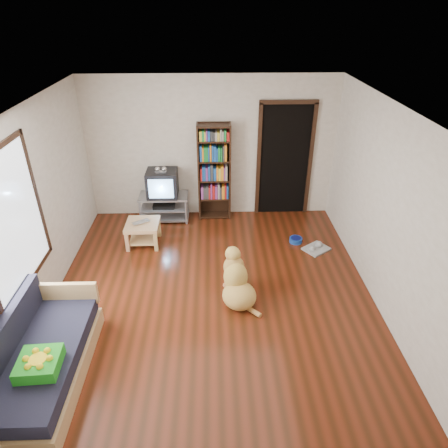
{
  "coord_description": "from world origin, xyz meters",
  "views": [
    {
      "loc": [
        0.02,
        -4.47,
        3.69
      ],
      "look_at": [
        0.17,
        0.43,
        0.9
      ],
      "focal_mm": 32.0,
      "sensor_mm": 36.0,
      "label": 1
    }
  ],
  "objects_px": {
    "laptop": "(142,223)",
    "bookshelf": "(214,167)",
    "dog": "(237,282)",
    "green_cushion": "(39,364)",
    "grey_rag": "(316,249)",
    "sofa": "(41,360)",
    "coffee_table": "(143,229)",
    "tv_stand": "(164,206)",
    "crt_tv": "(162,183)",
    "dog_bowl": "(296,240)"
  },
  "relations": [
    {
      "from": "laptop",
      "to": "bookshelf",
      "type": "bearing_deg",
      "value": 7.01
    },
    {
      "from": "bookshelf",
      "to": "dog",
      "type": "height_order",
      "value": "bookshelf"
    },
    {
      "from": "green_cushion",
      "to": "dog",
      "type": "bearing_deg",
      "value": 32.97
    },
    {
      "from": "laptop",
      "to": "grey_rag",
      "type": "height_order",
      "value": "laptop"
    },
    {
      "from": "green_cushion",
      "to": "laptop",
      "type": "distance_m",
      "value": 3.04
    },
    {
      "from": "bookshelf",
      "to": "sofa",
      "type": "bearing_deg",
      "value": -117.32
    },
    {
      "from": "grey_rag",
      "to": "coffee_table",
      "type": "relative_size",
      "value": 0.73
    },
    {
      "from": "tv_stand",
      "to": "crt_tv",
      "type": "distance_m",
      "value": 0.47
    },
    {
      "from": "green_cushion",
      "to": "laptop",
      "type": "xyz_separation_m",
      "value": [
        0.58,
        2.98,
        -0.08
      ]
    },
    {
      "from": "green_cushion",
      "to": "crt_tv",
      "type": "bearing_deg",
      "value": 74.38
    },
    {
      "from": "dog_bowl",
      "to": "dog",
      "type": "bearing_deg",
      "value": -127.58
    },
    {
      "from": "grey_rag",
      "to": "laptop",
      "type": "bearing_deg",
      "value": 174.86
    },
    {
      "from": "laptop",
      "to": "coffee_table",
      "type": "distance_m",
      "value": 0.13
    },
    {
      "from": "crt_tv",
      "to": "tv_stand",
      "type": "bearing_deg",
      "value": -90.0
    },
    {
      "from": "crt_tv",
      "to": "coffee_table",
      "type": "bearing_deg",
      "value": -107.15
    },
    {
      "from": "laptop",
      "to": "sofa",
      "type": "height_order",
      "value": "sofa"
    },
    {
      "from": "green_cushion",
      "to": "sofa",
      "type": "relative_size",
      "value": 0.23
    },
    {
      "from": "tv_stand",
      "to": "coffee_table",
      "type": "bearing_deg",
      "value": -107.56
    },
    {
      "from": "grey_rag",
      "to": "dog",
      "type": "height_order",
      "value": "dog"
    },
    {
      "from": "dog_bowl",
      "to": "grey_rag",
      "type": "bearing_deg",
      "value": -39.81
    },
    {
      "from": "tv_stand",
      "to": "sofa",
      "type": "relative_size",
      "value": 0.5
    },
    {
      "from": "dog_bowl",
      "to": "dog",
      "type": "distance_m",
      "value": 1.84
    },
    {
      "from": "laptop",
      "to": "grey_rag",
      "type": "distance_m",
      "value": 2.95
    },
    {
      "from": "green_cushion",
      "to": "tv_stand",
      "type": "xyz_separation_m",
      "value": [
        0.85,
        3.88,
        -0.22
      ]
    },
    {
      "from": "dog_bowl",
      "to": "coffee_table",
      "type": "height_order",
      "value": "coffee_table"
    },
    {
      "from": "green_cushion",
      "to": "coffee_table",
      "type": "height_order",
      "value": "green_cushion"
    },
    {
      "from": "green_cushion",
      "to": "dog",
      "type": "relative_size",
      "value": 0.48
    },
    {
      "from": "laptop",
      "to": "coffee_table",
      "type": "xyz_separation_m",
      "value": [
        0.0,
        0.03,
        -0.13
      ]
    },
    {
      "from": "bookshelf",
      "to": "sofa",
      "type": "distance_m",
      "value": 4.26
    },
    {
      "from": "sofa",
      "to": "dog_bowl",
      "type": "bearing_deg",
      "value": 39.43
    },
    {
      "from": "grey_rag",
      "to": "bookshelf",
      "type": "xyz_separation_m",
      "value": [
        -1.69,
        1.25,
        0.99
      ]
    },
    {
      "from": "dog_bowl",
      "to": "sofa",
      "type": "height_order",
      "value": "sofa"
    },
    {
      "from": "coffee_table",
      "to": "bookshelf",
      "type": "bearing_deg",
      "value": 38.0
    },
    {
      "from": "green_cushion",
      "to": "dog",
      "type": "xyz_separation_m",
      "value": [
        2.08,
        1.53,
        -0.22
      ]
    },
    {
      "from": "green_cushion",
      "to": "dog_bowl",
      "type": "bearing_deg",
      "value": 39.63
    },
    {
      "from": "bookshelf",
      "to": "tv_stand",
      "type": "bearing_deg",
      "value": -174.37
    },
    {
      "from": "grey_rag",
      "to": "crt_tv",
      "type": "bearing_deg",
      "value": 156.01
    },
    {
      "from": "dog_bowl",
      "to": "bookshelf",
      "type": "xyz_separation_m",
      "value": [
        -1.39,
        1.0,
        0.96
      ]
    },
    {
      "from": "sofa",
      "to": "dog",
      "type": "xyz_separation_m",
      "value": [
        2.2,
        1.28,
        0.01
      ]
    },
    {
      "from": "laptop",
      "to": "grey_rag",
      "type": "xyz_separation_m",
      "value": [
        2.91,
        -0.26,
        -0.4
      ]
    },
    {
      "from": "laptop",
      "to": "dog_bowl",
      "type": "distance_m",
      "value": 2.64
    },
    {
      "from": "sofa",
      "to": "dog",
      "type": "bearing_deg",
      "value": 30.2
    },
    {
      "from": "crt_tv",
      "to": "green_cushion",
      "type": "bearing_deg",
      "value": -102.3
    },
    {
      "from": "laptop",
      "to": "bookshelf",
      "type": "distance_m",
      "value": 1.68
    },
    {
      "from": "dog_bowl",
      "to": "grey_rag",
      "type": "relative_size",
      "value": 0.55
    },
    {
      "from": "green_cushion",
      "to": "bookshelf",
      "type": "xyz_separation_m",
      "value": [
        1.8,
        3.97,
        0.51
      ]
    },
    {
      "from": "green_cushion",
      "to": "coffee_table",
      "type": "relative_size",
      "value": 0.74
    },
    {
      "from": "dog_bowl",
      "to": "bookshelf",
      "type": "relative_size",
      "value": 0.12
    },
    {
      "from": "tv_stand",
      "to": "crt_tv",
      "type": "xyz_separation_m",
      "value": [
        0.0,
        0.02,
        0.47
      ]
    },
    {
      "from": "green_cushion",
      "to": "crt_tv",
      "type": "xyz_separation_m",
      "value": [
        0.85,
        3.9,
        0.26
      ]
    }
  ]
}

